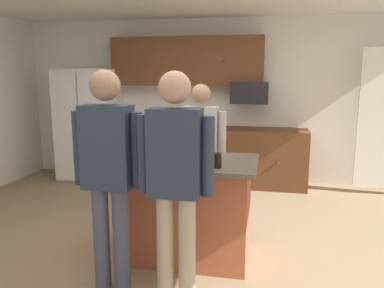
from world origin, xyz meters
name	(u,v)px	position (x,y,z in m)	size (l,w,h in m)	color
floor	(171,252)	(0.00, 0.00, 0.00)	(7.04, 7.04, 0.00)	#937A5B
back_wall	(213,101)	(0.00, 2.80, 1.30)	(6.40, 0.10, 2.60)	white
cabinet_run_upper	(187,61)	(-0.40, 2.60, 1.93)	(2.40, 0.38, 0.75)	brown
cabinet_run_lower	(248,157)	(0.60, 2.48, 0.45)	(1.80, 0.63, 0.90)	brown
refrigerator	(90,125)	(-2.00, 2.38, 0.91)	(0.93, 0.76, 1.81)	white
microwave_over_range	(250,93)	(0.60, 2.50, 1.45)	(0.56, 0.40, 0.32)	black
kitchen_island	(186,208)	(0.16, -0.04, 0.48)	(1.33, 0.84, 0.96)	#AD5638
person_guest_by_door	(175,173)	(0.25, -0.81, 1.03)	(0.57, 0.23, 1.77)	tan
person_guest_right	(201,146)	(0.16, 0.73, 0.94)	(0.57, 0.22, 1.63)	tan
person_guest_left	(108,166)	(-0.31, -0.72, 1.04)	(0.57, 0.23, 1.78)	#4C5166
mug_ceramic_white	(166,153)	(-0.05, 0.03, 1.00)	(0.12, 0.08, 0.09)	#4C6B99
mug_blue_stoneware	(139,155)	(-0.27, -0.13, 1.01)	(0.13, 0.09, 0.10)	white
glass_dark_ale	(190,158)	(0.25, -0.28, 1.03)	(0.06, 0.06, 0.15)	black
glass_pilsner	(146,146)	(-0.29, 0.15, 1.03)	(0.07, 0.07, 0.15)	black
glass_stout_tall	(217,160)	(0.49, -0.28, 1.02)	(0.07, 0.07, 0.13)	black
serving_tray	(197,158)	(0.27, -0.05, 0.98)	(0.44, 0.30, 0.04)	#B7B7BC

